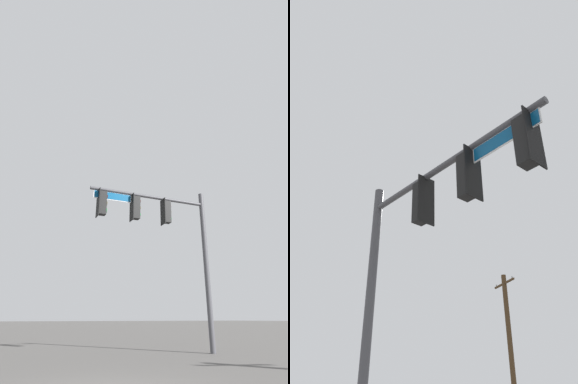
{
  "view_description": "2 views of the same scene",
  "coord_description": "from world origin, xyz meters",
  "views": [
    {
      "loc": [
        2.4,
        5.87,
        1.39
      ],
      "look_at": [
        -3.43,
        -4.52,
        6.45
      ],
      "focal_mm": 28.0,
      "sensor_mm": 36.0,
      "label": 1
    },
    {
      "loc": [
        0.43,
        -11.53,
        1.63
      ],
      "look_at": [
        -5.6,
        -4.93,
        6.94
      ],
      "focal_mm": 35.0,
      "sensor_mm": 36.0,
      "label": 2
    }
  ],
  "objects": [
    {
      "name": "signal_pole_near",
      "position": [
        -5.31,
        -5.68,
        5.28
      ],
      "size": [
        5.98,
        1.04,
        7.47
      ],
      "color": "#47474C",
      "rests_on": "ground_plane"
    },
    {
      "name": "utility_pole",
      "position": [
        -13.5,
        11.12,
        5.24
      ],
      "size": [
        2.29,
        1.17,
        10.2
      ],
      "color": "#47331E",
      "rests_on": "ground_plane"
    }
  ]
}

